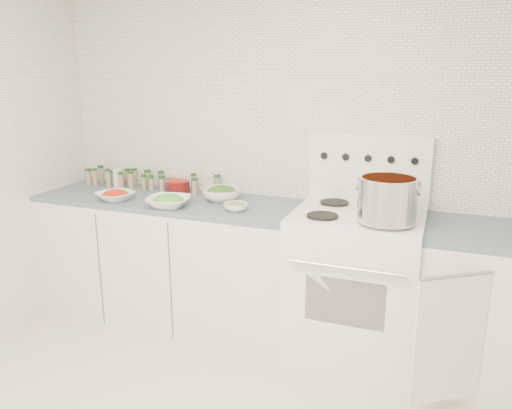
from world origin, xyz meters
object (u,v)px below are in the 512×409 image
Objects in this scene: bowl_tomato at (115,195)px; bowl_snowpea at (168,201)px; stock_pot at (387,198)px; stove at (355,280)px.

bowl_tomato is 0.42m from bowl_snowpea.
bowl_tomato is at bearing -179.74° from stock_pot.
stock_pot is at bearing -43.03° from stove.
stock_pot reaches higher than bowl_snowpea.
stock_pot is (0.18, -0.16, 0.58)m from stove.
stock_pot reaches higher than bowl_tomato.
bowl_tomato is (-1.61, -0.17, 0.44)m from stove.
stock_pot is 1.37m from bowl_snowpea.
stock_pot is 1.79m from bowl_tomato.
bowl_snowpea reaches higher than bowl_tomato.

